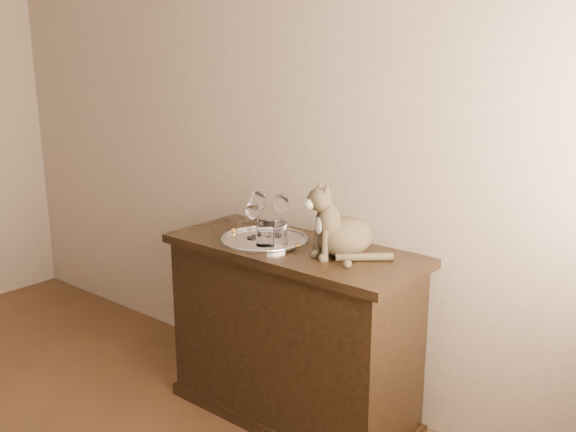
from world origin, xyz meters
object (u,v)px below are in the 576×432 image
tray (264,240)px  wine_glass_b (281,214)px  sideboard (293,333)px  tumbler_c (278,233)px  cat (345,218)px  wine_glass_a (258,212)px  tumbler_a (266,235)px  wine_glass_d (253,220)px

tray → wine_glass_b: bearing=90.0°
sideboard → tumbler_c: 0.49m
tray → tumbler_c: tumbler_c is taller
sideboard → cat: (0.25, 0.04, 0.59)m
wine_glass_a → wine_glass_b: bearing=36.1°
cat → wine_glass_b: bearing=-163.9°
sideboard → tumbler_c: size_ratio=12.42×
tumbler_a → cat: size_ratio=0.29×
wine_glass_a → tumbler_c: 0.19m
sideboard → tray: tray is taller
tray → cat: size_ratio=1.21×
sideboard → wine_glass_b: size_ratio=6.20×
wine_glass_b → tumbler_c: 0.16m
wine_glass_b → tumbler_a: (0.06, -0.18, -0.05)m
tray → tumbler_a: tumbler_a is taller
wine_glass_d → tray: bearing=15.4°
tray → wine_glass_a: 0.15m
wine_glass_a → wine_glass_d: bearing=-68.5°
tumbler_a → tumbler_c: bearing=59.7°
wine_glass_a → tumbler_a: bearing=-38.4°
tray → wine_glass_a: (-0.09, 0.06, 0.11)m
sideboard → cat: cat is taller
wine_glass_d → cat: 0.47m
sideboard → cat: size_ratio=3.64×
tray → cat: (0.40, 0.07, 0.16)m
sideboard → wine_glass_a: bearing=173.6°
cat → wine_glass_d: bearing=-146.1°
sideboard → tray: (-0.14, -0.03, 0.43)m
wine_glass_a → tumbler_a: (0.15, -0.11, -0.06)m
wine_glass_a → cat: cat is taller
tray → wine_glass_d: 0.11m
wine_glass_b → wine_glass_d: 0.15m
wine_glass_d → wine_glass_b: bearing=66.8°
wine_glass_b → tumbler_c: bearing=-54.7°
wine_glass_a → tumbler_c: bearing=-19.9°
sideboard → tumbler_c: tumbler_c is taller
wine_glass_a → wine_glass_b: 0.11m
tray → tumbler_c: 0.10m
tumbler_c → sideboard: bearing=34.8°
tumbler_a → cat: 0.38m
tumbler_a → cat: cat is taller
tray → tumbler_c: size_ratio=4.14×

